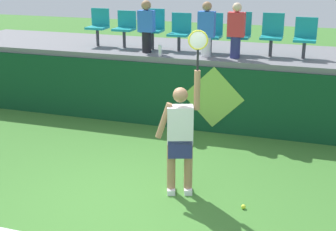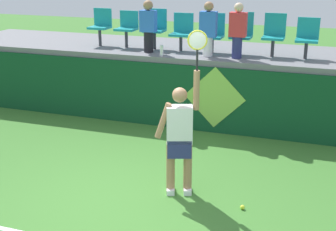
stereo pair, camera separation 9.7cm
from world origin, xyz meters
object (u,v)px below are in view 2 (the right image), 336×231
object	(u,v)px
stadium_chair_6	(274,33)
stadium_chair_7	(307,36)
stadium_chair_0	(101,24)
stadium_chair_1	(127,26)
tennis_ball	(242,207)
spectator_2	(148,25)
spectator_1	(238,30)
spectator_0	(208,28)
stadium_chair_4	(213,32)
stadium_chair_2	(156,27)
stadium_chair_5	(242,32)
stadium_chair_3	(182,30)
tennis_player	(180,135)
water_bottle	(162,51)

from	to	relation	value
stadium_chair_6	stadium_chair_7	distance (m)	0.66
stadium_chair_0	stadium_chair_1	size ratio (longest dim) A/B	1.04
tennis_ball	spectator_2	xyz separation A→B (m)	(-2.73, 3.40, 2.04)
spectator_1	spectator_0	bearing A→B (deg)	-179.68
spectator_0	spectator_2	world-z (taller)	spectator_0
stadium_chair_4	spectator_2	xyz separation A→B (m)	(-1.32, -0.45, 0.14)
stadium_chair_2	stadium_chair_5	size ratio (longest dim) A/B	1.00
stadium_chair_3	stadium_chair_0	bearing A→B (deg)	-179.88
stadium_chair_0	stadium_chair_6	world-z (taller)	stadium_chair_6
stadium_chair_4	stadium_chair_6	bearing A→B (deg)	-0.05
stadium_chair_3	stadium_chair_6	size ratio (longest dim) A/B	0.93
tennis_player	stadium_chair_5	xyz separation A→B (m)	(0.21, 3.64, 1.02)
stadium_chair_6	spectator_1	distance (m)	0.82
stadium_chair_0	stadium_chair_6	distance (m)	3.94
stadium_chair_2	stadium_chair_4	size ratio (longest dim) A/B	1.06
stadium_chair_6	stadium_chair_2	bearing A→B (deg)	-179.95
tennis_player	spectator_0	world-z (taller)	spectator_0
stadium_chair_1	spectator_1	world-z (taller)	spectator_1
stadium_chair_2	stadium_chair_4	distance (m)	1.32
tennis_ball	spectator_1	size ratio (longest dim) A/B	0.06
water_bottle	spectator_2	distance (m)	0.70
stadium_chair_2	tennis_player	bearing A→B (deg)	-64.76
stadium_chair_6	spectator_2	world-z (taller)	spectator_2
stadium_chair_1	stadium_chair_4	size ratio (longest dim) A/B	0.98
tennis_player	stadium_chair_6	xyz separation A→B (m)	(0.88, 3.64, 1.03)
stadium_chair_1	stadium_chair_3	distance (m)	1.30
tennis_ball	water_bottle	bearing A→B (deg)	127.00
stadium_chair_0	tennis_player	bearing A→B (deg)	-49.88
tennis_player	stadium_chair_4	size ratio (longest dim) A/B	3.01
stadium_chair_4	stadium_chair_7	size ratio (longest dim) A/B	1.03
stadium_chair_2	stadium_chair_6	distance (m)	2.59
stadium_chair_0	spectator_2	xyz separation A→B (m)	(1.35, -0.44, 0.10)
tennis_ball	stadium_chair_3	world-z (taller)	stadium_chair_3
stadium_chair_2	stadium_chair_7	bearing A→B (deg)	-0.04
water_bottle	stadium_chair_5	bearing A→B (deg)	27.26
water_bottle	stadium_chair_6	xyz separation A→B (m)	(2.18, 0.77, 0.36)
stadium_chair_2	spectator_0	xyz separation A→B (m)	(1.32, -0.46, 0.09)
tennis_player	stadium_chair_5	world-z (taller)	tennis_player
water_bottle	spectator_1	size ratio (longest dim) A/B	0.21
stadium_chair_0	stadium_chair_1	xyz separation A→B (m)	(0.66, -0.00, -0.01)
tennis_player	stadium_chair_1	world-z (taller)	tennis_player
stadium_chair_6	spectator_1	world-z (taller)	spectator_1
stadium_chair_2	tennis_ball	bearing A→B (deg)	-54.62
water_bottle	stadium_chair_3	size ratio (longest dim) A/B	0.29
stadium_chair_4	stadium_chair_6	xyz separation A→B (m)	(1.28, -0.00, 0.04)
tennis_ball	stadium_chair_1	size ratio (longest dim) A/B	0.08
stadium_chair_2	spectator_0	distance (m)	1.40
stadium_chair_2	stadium_chair_5	world-z (taller)	stadium_chair_2
water_bottle	spectator_2	bearing A→B (deg)	141.86
stadium_chair_3	spectator_1	xyz separation A→B (m)	(1.31, -0.46, 0.14)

